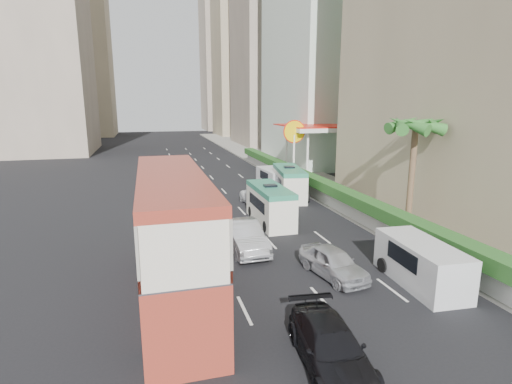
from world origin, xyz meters
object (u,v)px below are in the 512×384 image
object	(u,v)px
van_asset	(259,205)
panel_van_near	(421,263)
double_decker_bus	(174,236)
car_silver_lane_a	(244,250)
minibus_near	(270,205)
palm_tree	(411,180)
car_black	(330,365)
minibus_far	(289,183)
panel_van_far	(273,179)
shell_station	(314,152)
car_silver_lane_b	(332,276)

from	to	relation	value
van_asset	panel_van_near	world-z (taller)	panel_van_near
double_decker_bus	van_asset	distance (m)	15.28
car_silver_lane_a	minibus_near	distance (m)	5.44
minibus_near	palm_tree	world-z (taller)	palm_tree
car_black	minibus_far	distance (m)	21.78
panel_van_near	panel_van_far	xyz separation A→B (m)	(-0.14, 20.49, -0.02)
double_decker_bus	shell_station	bearing A→B (deg)	55.18
minibus_far	minibus_near	bearing A→B (deg)	-110.38
minibus_far	panel_van_near	xyz separation A→B (m)	(-0.01, -16.73, -0.32)
van_asset	car_silver_lane_b	bearing A→B (deg)	-94.76
double_decker_bus	car_black	bearing A→B (deg)	-54.98
double_decker_bus	car_silver_lane_a	bearing A→B (deg)	47.07
double_decker_bus	minibus_near	xyz separation A→B (m)	(6.73, 8.66, -1.32)
car_silver_lane_a	car_silver_lane_b	xyz separation A→B (m)	(3.11, -4.26, 0.00)
van_asset	double_decker_bus	bearing A→B (deg)	-122.44
panel_van_far	shell_station	xyz separation A→B (m)	(5.82, 4.27, 1.84)
double_decker_bus	car_silver_lane_a	world-z (taller)	double_decker_bus
van_asset	minibus_far	xyz separation A→B (m)	(3.10, 1.75, 1.26)
double_decker_bus	car_silver_lane_b	world-z (taller)	double_decker_bus
panel_van_far	shell_station	world-z (taller)	shell_station
car_silver_lane_a	car_silver_lane_b	bearing A→B (deg)	-55.87
minibus_near	panel_van_near	xyz separation A→B (m)	(3.59, -10.41, -0.27)
car_black	palm_tree	size ratio (longest dim) A/B	0.69
minibus_far	van_asset	bearing A→B (deg)	-141.22
car_silver_lane_a	minibus_near	world-z (taller)	minibus_near
car_black	van_asset	distance (m)	19.34
double_decker_bus	car_silver_lane_a	size ratio (longest dim) A/B	2.32
double_decker_bus	panel_van_near	bearing A→B (deg)	-9.65
car_black	minibus_far	xyz separation A→B (m)	(6.23, 20.83, 1.26)
minibus_near	shell_station	size ratio (longest dim) A/B	0.68
car_black	panel_van_far	xyz separation A→B (m)	(6.07, 24.59, 0.91)
panel_van_near	car_silver_lane_a	bearing A→B (deg)	140.82
double_decker_bus	car_silver_lane_a	xyz separation A→B (m)	(3.89, 4.18, -2.53)
double_decker_bus	shell_station	xyz separation A→B (m)	(16.00, 23.00, 0.22)
car_silver_lane_b	minibus_far	world-z (taller)	minibus_far
car_black	palm_tree	world-z (taller)	palm_tree
van_asset	palm_tree	xyz separation A→B (m)	(6.57, -9.23, 3.38)
car_silver_lane_b	minibus_near	world-z (taller)	minibus_near
palm_tree	car_black	bearing A→B (deg)	-134.54
car_silver_lane_b	car_black	world-z (taller)	car_silver_lane_b
double_decker_bus	minibus_near	size ratio (longest dim) A/B	2.01
double_decker_bus	minibus_far	xyz separation A→B (m)	(10.33, 14.98, -1.27)
double_decker_bus	shell_station	world-z (taller)	shell_station
panel_van_far	minibus_near	bearing A→B (deg)	-111.88
car_silver_lane_b	car_black	bearing A→B (deg)	-126.60
car_black	shell_station	xyz separation A→B (m)	(11.90, 28.86, 2.75)
palm_tree	panel_van_far	bearing A→B (deg)	103.82
double_decker_bus	panel_van_far	xyz separation A→B (m)	(10.18, 18.73, -1.62)
minibus_near	van_asset	bearing A→B (deg)	83.73
panel_van_near	panel_van_far	bearing A→B (deg)	93.91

